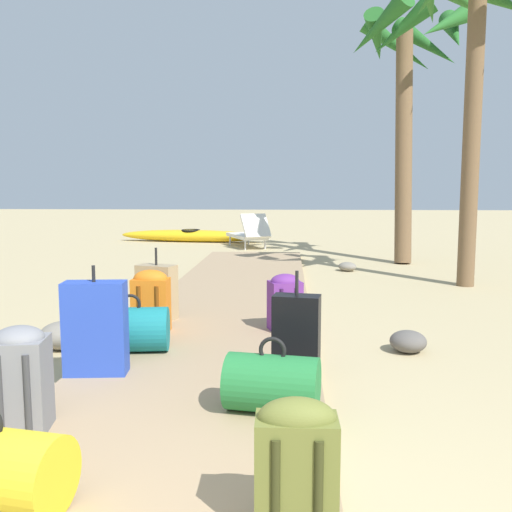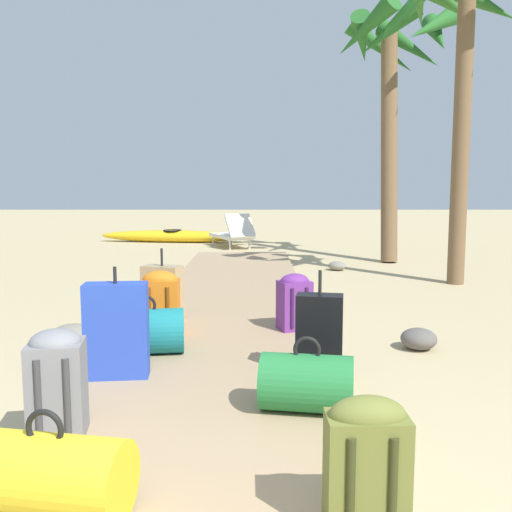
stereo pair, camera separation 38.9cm
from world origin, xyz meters
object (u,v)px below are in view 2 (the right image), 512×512
at_px(duffel_bag_yellow, 48,475).
at_px(duffel_bag_green, 308,383).
at_px(palm_tree_near_right, 471,14).
at_px(palm_tree_far_right, 398,64).
at_px(kayak, 174,236).
at_px(backpack_grey, 58,380).
at_px(backpack_orange, 162,301).
at_px(suitcase_blue, 118,330).
at_px(suitcase_tan, 164,293).
at_px(suitcase_black, 321,334).
at_px(lounge_chair, 234,234).
at_px(backpack_purple, 296,300).
at_px(backpack_olive, 368,460).
at_px(duffel_bag_teal, 148,331).

bearing_deg(duffel_bag_yellow, duffel_bag_green, 42.92).
bearing_deg(palm_tree_near_right, palm_tree_far_right, 97.57).
bearing_deg(kayak, duffel_bag_yellow, -83.83).
bearing_deg(backpack_grey, duffel_bag_yellow, -73.61).
distance_m(duffel_bag_yellow, backpack_orange, 2.82).
xyz_separation_m(suitcase_blue, backpack_orange, (0.11, 1.15, -0.03)).
height_order(palm_tree_near_right, kayak, palm_tree_near_right).
height_order(backpack_grey, backpack_orange, backpack_grey).
xyz_separation_m(suitcase_tan, palm_tree_near_right, (3.87, 2.52, 3.40)).
distance_m(suitcase_black, palm_tree_near_right, 5.89).
bearing_deg(palm_tree_far_right, backpack_grey, -115.27).
relative_size(suitcase_blue, kayak, 0.20).
height_order(backpack_orange, lounge_chair, lounge_chair).
bearing_deg(lounge_chair, kayak, 141.02).
bearing_deg(suitcase_black, duffel_bag_green, -102.66).
xyz_separation_m(suitcase_tan, kayak, (-1.21, 8.75, -0.20)).
xyz_separation_m(backpack_grey, kayak, (-1.09, 11.36, -0.23)).
bearing_deg(lounge_chair, backpack_purple, -83.46).
distance_m(backpack_olive, backpack_purple, 3.05).
xyz_separation_m(backpack_purple, suitcase_black, (0.09, -1.24, 0.01)).
relative_size(duffel_bag_green, duffel_bag_yellow, 0.84).
bearing_deg(duffel_bag_teal, backpack_orange, 89.10).
xyz_separation_m(palm_tree_near_right, kayak, (-5.08, 6.24, -3.60)).
bearing_deg(kayak, backpack_olive, -78.07).
distance_m(suitcase_black, backpack_orange, 1.71).
bearing_deg(duffel_bag_teal, duffel_bag_yellow, -89.10).
height_order(backpack_purple, suitcase_black, suitcase_black).
bearing_deg(duffel_bag_green, suitcase_black, 77.34).
distance_m(suitcase_black, duffel_bag_yellow, 2.15).
distance_m(duffel_bag_teal, backpack_purple, 1.45).
height_order(duffel_bag_teal, palm_tree_far_right, palm_tree_far_right).
bearing_deg(suitcase_black, backpack_orange, 140.21).
bearing_deg(duffel_bag_yellow, duffel_bag_teal, 90.90).
distance_m(suitcase_tan, lounge_chair, 7.46).
bearing_deg(palm_tree_far_right, suitcase_tan, -124.59).
distance_m(lounge_chair, kayak, 2.07).
relative_size(suitcase_black, backpack_orange, 1.29).
relative_size(backpack_grey, duffel_bag_teal, 0.92).
bearing_deg(backpack_grey, suitcase_tan, 87.39).
relative_size(palm_tree_far_right, lounge_chair, 2.88).
bearing_deg(backpack_olive, palm_tree_far_right, 75.74).
bearing_deg(duffel_bag_teal, palm_tree_near_right, 43.69).
height_order(backpack_grey, suitcase_blue, suitcase_blue).
distance_m(backpack_olive, suitcase_black, 1.81).
bearing_deg(duffel_bag_yellow, kayak, 96.17).
height_order(suitcase_tan, duffel_bag_green, suitcase_tan).
bearing_deg(lounge_chair, backpack_orange, -92.35).
xyz_separation_m(backpack_grey, palm_tree_near_right, (3.98, 5.12, 3.37)).
bearing_deg(kayak, suitcase_blue, -83.56).
relative_size(duffel_bag_teal, palm_tree_near_right, 0.14).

